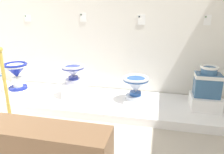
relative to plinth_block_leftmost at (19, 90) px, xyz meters
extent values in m
cube|color=silver|center=(1.46, 0.54, 1.43)|extent=(4.49, 0.06, 3.16)
cube|color=white|center=(1.46, 0.01, -0.09)|extent=(3.85, 0.96, 0.12)
cube|color=white|center=(0.00, 0.00, 0.00)|extent=(0.36, 0.29, 0.06)
cylinder|color=navy|center=(0.00, 0.00, 0.05)|extent=(0.29, 0.29, 0.04)
cylinder|color=white|center=(0.00, 0.00, 0.15)|extent=(0.15, 0.15, 0.16)
cone|color=navy|center=(0.00, 0.00, 0.34)|extent=(0.36, 0.36, 0.21)
cylinder|color=white|center=(0.00, 0.00, 0.42)|extent=(0.35, 0.35, 0.03)
torus|color=navy|center=(0.00, 0.00, 0.44)|extent=(0.37, 0.37, 0.04)
cylinder|color=white|center=(0.00, 0.00, 0.44)|extent=(0.25, 0.25, 0.01)
cube|color=white|center=(1.00, -0.01, 0.09)|extent=(0.30, 0.30, 0.24)
cylinder|color=silver|center=(1.00, -0.01, 0.24)|extent=(0.25, 0.25, 0.06)
cylinder|color=#263498|center=(1.00, -0.01, 0.29)|extent=(0.15, 0.15, 0.04)
cone|color=silver|center=(1.00, -0.01, 0.39)|extent=(0.33, 0.33, 0.16)
cylinder|color=#263498|center=(1.00, -0.01, 0.45)|extent=(0.33, 0.33, 0.03)
torus|color=silver|center=(1.00, -0.01, 0.47)|extent=(0.35, 0.35, 0.04)
cylinder|color=#263498|center=(1.00, -0.01, 0.47)|extent=(0.23, 0.23, 0.01)
cube|color=white|center=(1.95, 0.05, -0.01)|extent=(0.30, 0.36, 0.05)
cylinder|color=silver|center=(1.95, 0.05, 0.04)|extent=(0.29, 0.29, 0.05)
cylinder|color=#1F4994|center=(1.95, 0.05, 0.10)|extent=(0.17, 0.17, 0.05)
cone|color=silver|center=(1.95, 0.05, 0.23)|extent=(0.37, 0.37, 0.21)
cylinder|color=#1F4994|center=(1.95, 0.05, 0.32)|extent=(0.37, 0.37, 0.03)
torus|color=silver|center=(1.95, 0.05, 0.34)|extent=(0.38, 0.38, 0.04)
cylinder|color=#1F4994|center=(1.95, 0.05, 0.33)|extent=(0.26, 0.26, 0.01)
cube|color=white|center=(2.92, 0.04, 0.06)|extent=(0.38, 0.38, 0.18)
cube|color=#38618A|center=(2.92, 0.04, 0.31)|extent=(0.33, 0.24, 0.32)
cube|color=white|center=(2.92, 0.04, 0.44)|extent=(0.34, 0.25, 0.05)
cylinder|color=#38618A|center=(2.92, 0.04, 0.52)|extent=(0.21, 0.21, 0.09)
torus|color=white|center=(2.92, 0.04, 0.56)|extent=(0.24, 0.24, 0.04)
cube|color=white|center=(-0.02, 0.50, 1.15)|extent=(0.12, 0.01, 0.12)
cube|color=#5B9E4C|center=(-0.05, 0.50, 1.18)|extent=(0.02, 0.01, 0.02)
cube|color=white|center=(1.01, 0.50, 1.17)|extent=(0.11, 0.01, 0.14)
cube|color=#5B9E4C|center=(0.97, 0.50, 1.21)|extent=(0.02, 0.01, 0.02)
cube|color=white|center=(1.96, 0.50, 1.14)|extent=(0.11, 0.01, 0.15)
cube|color=#386BAD|center=(1.92, 0.50, 1.19)|extent=(0.02, 0.01, 0.02)
cube|color=white|center=(2.91, 0.50, 1.15)|extent=(0.10, 0.01, 0.15)
cube|color=#5B9E4C|center=(2.88, 0.50, 1.19)|extent=(0.02, 0.01, 0.02)
cylinder|color=#2D578A|center=(-0.48, 0.23, -0.13)|extent=(0.12, 0.12, 0.03)
ellipsoid|color=white|center=(-0.48, 0.23, -0.03)|extent=(0.25, 0.25, 0.18)
cylinder|color=white|center=(-0.48, 0.23, 0.12)|extent=(0.09, 0.09, 0.11)
torus|color=#2D578A|center=(-0.48, 0.23, 0.17)|extent=(0.13, 0.13, 0.02)
cylinder|color=gold|center=(0.55, -0.92, -0.14)|extent=(0.23, 0.23, 0.02)
cylinder|color=gold|center=(0.55, -0.92, 0.36)|extent=(0.04, 0.04, 0.96)
sphere|color=gold|center=(0.55, -0.92, 0.87)|extent=(0.06, 0.06, 0.06)
cube|color=brown|center=(1.28, -1.37, 0.05)|extent=(1.22, 0.36, 0.40)
camera|label=1|loc=(2.27, -2.92, 1.28)|focal=34.32mm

